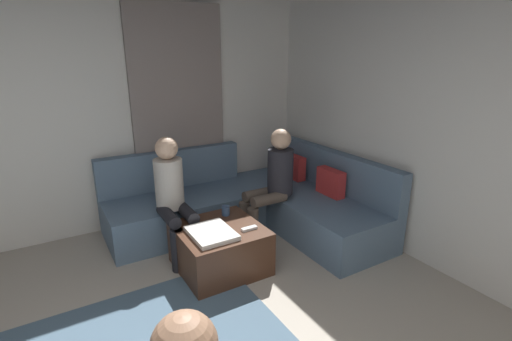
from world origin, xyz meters
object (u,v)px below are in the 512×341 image
coffee_mug (226,211)px  person_on_couch_side (173,193)px  game_remote (249,228)px  ottoman (220,248)px  person_on_couch_back (273,179)px  sectional_couch (254,204)px

coffee_mug → person_on_couch_side: 0.54m
coffee_mug → game_remote: bearing=5.7°
ottoman → game_remote: game_remote is taller
ottoman → person_on_couch_back: size_ratio=0.63×
person_on_couch_back → person_on_couch_side: 1.07m
person_on_couch_back → person_on_couch_side: (-0.15, -1.06, 0.00)m
sectional_couch → coffee_mug: sectional_couch is taller
coffee_mug → person_on_couch_back: (-0.09, 0.62, 0.19)m
sectional_couch → game_remote: (0.79, -0.52, 0.15)m
ottoman → person_on_couch_side: bearing=-150.0°
game_remote → person_on_couch_side: person_on_couch_side is taller
coffee_mug → person_on_couch_back: person_on_couch_back is taller
ottoman → game_remote: 0.36m
coffee_mug → person_on_couch_side: size_ratio=0.08×
person_on_couch_side → coffee_mug: bearing=151.5°
coffee_mug → ottoman: bearing=-39.3°
game_remote → person_on_couch_side: bearing=-142.9°
sectional_couch → coffee_mug: 0.71m
ottoman → person_on_couch_side: (-0.46, -0.27, 0.45)m
game_remote → person_on_couch_side: 0.84m
person_on_couch_back → person_on_couch_side: same height
ottoman → game_remote: bearing=50.7°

